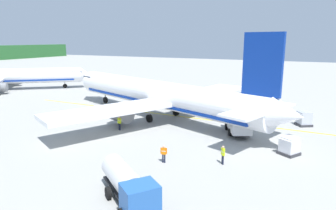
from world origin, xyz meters
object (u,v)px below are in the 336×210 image
crew_marshaller (119,122)px  crew_loader_right (164,153)px  airliner_mid_apron (5,77)px  airliner_foreground (159,95)px  crew_loader_left (238,113)px  service_truck_fuel (238,122)px  cargo_container_mid (289,146)px  service_truck_baggage (128,184)px  crew_supervisor (223,153)px  cargo_container_near (304,119)px

crew_marshaller → crew_loader_right: bearing=-124.4°
crew_marshaller → crew_loader_right: size_ratio=1.08×
airliner_mid_apron → crew_marshaller: 43.21m
airliner_foreground → crew_loader_left: bearing=-71.2°
crew_loader_left → crew_loader_right: bearing=172.1°
service_truck_fuel → crew_loader_right: size_ratio=3.59×
airliner_foreground → crew_loader_right: 16.56m
crew_marshaller → cargo_container_mid: bearing=-88.1°
service_truck_fuel → service_truck_baggage: (-19.07, 3.02, -0.01)m
crew_marshaller → airliner_mid_apron: bearing=71.1°
cargo_container_mid → crew_loader_left: 13.07m
airliner_mid_apron → crew_loader_right: (-20.58, -50.50, -2.03)m
service_truck_baggage → crew_supervisor: bearing=-23.2°
service_truck_baggage → cargo_container_near: service_truck_baggage is taller
airliner_foreground → crew_loader_right: (-14.22, -8.15, -2.42)m
crew_supervisor → cargo_container_mid: bearing=-44.7°
service_truck_baggage → airliner_mid_apron: bearing=61.5°
crew_loader_right → crew_supervisor: bearing=-67.7°
airliner_mid_apron → cargo_container_near: airliner_mid_apron is taller
service_truck_baggage → crew_loader_left: size_ratio=3.72×
crew_loader_right → service_truck_fuel: bearing=-18.8°
airliner_foreground → crew_supervisor: bearing=-132.8°
service_truck_fuel → cargo_container_near: service_truck_fuel is taller
airliner_mid_apron → service_truck_baggage: (-27.91, -51.47, -1.60)m
crew_loader_left → cargo_container_mid: bearing=-144.0°
airliner_foreground → service_truck_fuel: airliner_foreground is taller
service_truck_baggage → cargo_container_near: bearing=-20.7°
cargo_container_near → crew_marshaller: cargo_container_near is taller
crew_loader_left → service_truck_fuel: bearing=-166.2°
cargo_container_mid → crew_loader_right: 12.50m
airliner_mid_apron → crew_loader_left: (-2.73, -52.99, -1.95)m
airliner_mid_apron → crew_loader_right: size_ratio=18.51×
service_truck_fuel → crew_marshaller: size_ratio=3.32×
airliner_foreground → crew_loader_left: (3.63, -10.63, -2.34)m
airliner_mid_apron → airliner_foreground: bearing=-98.5°
service_truck_baggage → crew_marshaller: size_ratio=3.70×
airliner_foreground → crew_loader_left: airliner_foreground is taller
airliner_foreground → crew_loader_left: 11.48m
service_truck_baggage → crew_marshaller: service_truck_baggage is taller
cargo_container_near → airliner_foreground: bearing=104.3°
service_truck_fuel → cargo_container_mid: bearing=-125.9°
cargo_container_mid → crew_supervisor: size_ratio=1.29×
crew_loader_left → crew_loader_right: (-17.85, 2.49, -0.08)m
service_truck_fuel → cargo_container_near: bearing=-43.5°
airliner_foreground → cargo_container_mid: size_ratio=17.54×
cargo_container_mid → crew_loader_right: cargo_container_mid is taller
service_truck_baggage → crew_loader_right: service_truck_baggage is taller
crew_loader_left → crew_loader_right: crew_loader_left is taller
crew_marshaller → crew_loader_left: crew_marshaller is taller
service_truck_fuel → crew_loader_left: 6.30m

